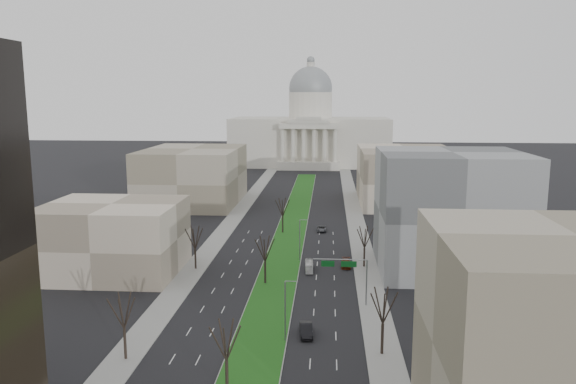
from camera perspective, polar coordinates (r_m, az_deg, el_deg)
The scene contains 24 objects.
ground at distance 145.14m, azimuth 0.24°, elevation -4.20°, with size 600.00×600.00×0.00m, color black.
median at distance 144.13m, azimuth 0.22°, elevation -4.26°, with size 8.00×222.03×0.20m.
sidewalk_left at distance 123.68m, azimuth -8.73°, elevation -6.74°, with size 5.00×330.00×0.15m, color gray.
sidewalk_right at distance 120.93m, azimuth 7.79°, elevation -7.10°, with size 5.00×330.00×0.15m, color gray.
capitol at distance 290.92m, azimuth 2.27°, elevation 6.01°, with size 80.00×46.00×55.00m.
building_beige_left at distance 117.19m, azimuth -17.35°, elevation -4.49°, with size 26.00×22.00×14.00m, color gray.
building_tan_right at distance 62.26m, azimuth 26.68°, elevation -13.85°, with size 26.00×24.00×22.00m, color gray.
building_grey_right at distance 117.42m, azimuth 16.07°, elevation -1.90°, with size 28.00×26.00×24.00m, color slate.
building_far_left at distance 187.79m, azimuth -9.63°, elevation 1.63°, with size 30.00×40.00×18.00m, color gray.
building_far_right at distance 189.08m, azimuth 11.84°, elevation 1.62°, with size 30.00×40.00×18.00m, color gray.
tree_left_mid at distance 78.70m, azimuth -16.39°, elevation -11.41°, with size 5.40×5.40×9.72m.
tree_left_far at distance 115.28m, azimuth -9.45°, elevation -4.49°, with size 5.28×5.28×9.50m.
tree_right_mid at distance 78.02m, azimuth 9.65°, elevation -11.20°, with size 5.52×5.52×9.94m.
tree_right_far at distance 116.32m, azimuth 7.80°, elevation -4.48°, with size 5.04×5.04×9.07m.
tree_median_a at distance 67.64m, azimuth -6.30°, elevation -14.63°, with size 5.40×5.40×9.72m.
tree_median_b at distance 104.99m, azimuth -2.35°, elevation -5.68°, with size 5.40×5.40×9.72m.
tree_median_c at distance 143.77m, azimuth -0.55°, elevation -1.48°, with size 5.40×5.40×9.72m.
streetlamp_median_b at distance 81.51m, azimuth -0.25°, elevation -11.90°, with size 1.90×0.20×9.16m.
streetlamp_median_c at distance 119.54m, azimuth 1.23°, elevation -4.86°, with size 1.90×0.20×9.16m.
mast_arm_signs at distance 95.11m, azimuth 6.37°, elevation -7.94°, with size 9.12×0.24×8.09m.
car_black at distance 85.14m, azimuth 1.85°, elevation -13.81°, with size 1.82×5.21×1.72m, color black.
car_red at distance 117.51m, azimuth 5.91°, elevation -7.23°, with size 2.05×5.05×1.47m, color #67260D.
car_grey_far at distance 147.21m, azimuth 3.44°, elevation -3.74°, with size 2.28×4.95×1.38m, color #494B51.
box_van at distance 114.57m, azimuth 2.17°, elevation -7.54°, with size 1.51×6.44×1.79m, color white.
Camera 1 is at (9.61, -20.59, 34.75)m, focal length 35.00 mm.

